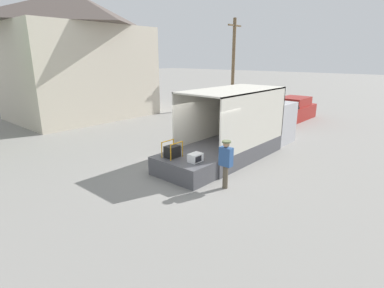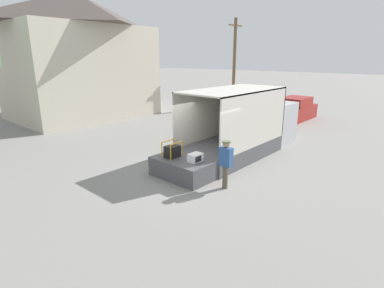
% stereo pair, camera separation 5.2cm
% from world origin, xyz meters
% --- Properties ---
extents(ground_plane, '(160.00, 160.00, 0.00)m').
position_xyz_m(ground_plane, '(0.00, 0.00, 0.00)').
color(ground_plane, gray).
extents(box_truck, '(6.91, 2.39, 3.01)m').
position_xyz_m(box_truck, '(4.08, -0.00, 0.89)').
color(box_truck, '#B2B2B7').
rests_on(box_truck, ground).
extents(tailgate_deck, '(1.38, 2.27, 0.71)m').
position_xyz_m(tailgate_deck, '(-0.69, 0.00, 0.35)').
color(tailgate_deck, '#4C4C51').
rests_on(tailgate_deck, ground).
extents(microwave, '(0.50, 0.37, 0.30)m').
position_xyz_m(microwave, '(-0.59, -0.54, 0.86)').
color(microwave, white).
rests_on(microwave, tailgate_deck).
extents(portable_generator, '(0.66, 0.50, 0.61)m').
position_xyz_m(portable_generator, '(-0.76, 0.44, 0.93)').
color(portable_generator, black).
rests_on(portable_generator, tailgate_deck).
extents(worker_person, '(0.30, 0.44, 1.68)m').
position_xyz_m(worker_person, '(-0.45, -1.76, 1.03)').
color(worker_person, brown).
rests_on(worker_person, ground).
extents(pickup_truck_red, '(5.25, 1.83, 1.58)m').
position_xyz_m(pickup_truck_red, '(11.87, 1.42, 0.66)').
color(pickup_truck_red, maroon).
rests_on(pickup_truck_red, ground).
extents(house_backdrop, '(9.63, 7.31, 8.65)m').
position_xyz_m(house_backdrop, '(3.13, 13.79, 4.41)').
color(house_backdrop, beige).
rests_on(house_backdrop, ground).
extents(utility_pole, '(1.80, 0.28, 7.44)m').
position_xyz_m(utility_pole, '(14.19, 7.87, 3.88)').
color(utility_pole, brown).
rests_on(utility_pole, ground).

